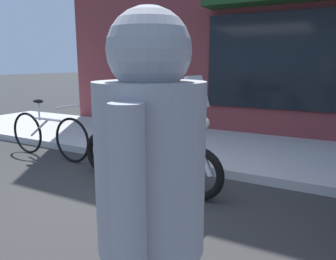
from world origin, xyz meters
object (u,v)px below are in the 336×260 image
Objects in this scene: touring_motorcycle at (139,138)px; sandwich_board_sign at (117,113)px; parked_bicycle at (48,134)px; pedestrian_walking at (150,192)px.

touring_motorcycle is 2.09m from sandwich_board_sign.
touring_motorcycle reaches higher than sandwich_board_sign.
touring_motorcycle reaches higher than parked_bicycle.
parked_bicycle is 4.55m from pedestrian_walking.
pedestrian_walking is 5.03m from sandwich_board_sign.
parked_bicycle is 1.04× the size of pedestrian_walking.
touring_motorcycle is 1.19× the size of parked_bicycle.
touring_motorcycle is 2.20× the size of sandwich_board_sign.
sandwich_board_sign is (-1.48, 1.48, 0.01)m from touring_motorcycle.
touring_motorcycle is at bearing -45.11° from sandwich_board_sign.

